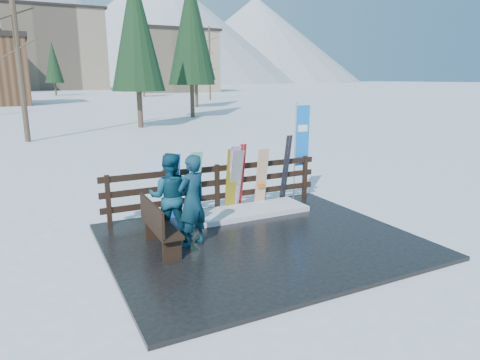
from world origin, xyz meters
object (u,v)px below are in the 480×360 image
bench (158,224)px  rental_flag (301,139)px  snowboard_0 (174,187)px  person_back (170,197)px  snowboard_1 (194,184)px  snowboard_2 (231,180)px  person_front (192,201)px  snowboard_5 (261,178)px  snowboard_3 (234,179)px  snowboard_4 (235,180)px

bench → rental_flag: (4.48, 1.88, 1.09)m
snowboard_0 → person_back: size_ratio=0.89×
snowboard_1 → snowboard_2: snowboard_1 is taller
rental_flag → person_front: size_ratio=1.44×
snowboard_1 → rental_flag: (3.13, 0.27, 0.82)m
snowboard_1 → snowboard_2: bearing=-0.0°
snowboard_5 → person_back: (-2.74, -1.14, 0.14)m
snowboard_2 → person_back: 2.21m
snowboard_0 → snowboard_1: (0.50, -0.00, 0.01)m
snowboard_2 → person_front: bearing=-134.2°
bench → person_back: (0.41, 0.47, 0.37)m
snowboard_1 → person_back: bearing=-129.8°
snowboard_1 → snowboard_2: (0.95, -0.00, -0.01)m
bench → snowboard_5: size_ratio=0.99×
snowboard_3 → person_front: 2.37m
snowboard_5 → rental_flag: 1.61m
snowboard_2 → rental_flag: bearing=7.1°
snowboard_3 → bench: bearing=-145.8°
snowboard_5 → person_front: person_front is taller
snowboard_3 → rental_flag: rental_flag is taller
snowboard_3 → snowboard_5: bearing=0.0°
snowboard_2 → bench: bearing=-145.0°
rental_flag → snowboard_3: bearing=-172.7°
snowboard_0 → snowboard_5: (2.29, 0.00, -0.03)m
snowboard_0 → snowboard_2: bearing=-0.0°
snowboard_1 → person_back: (-0.95, -1.14, 0.10)m
bench → person_front: 0.78m
snowboard_5 → rental_flag: bearing=11.4°
bench → person_front: bearing=-4.8°
snowboard_4 → snowboard_5: (0.73, 0.00, -0.01)m
snowboard_1 → person_back: person_back is taller
bench → rental_flag: bearing=22.8°
snowboard_0 → person_back: (-0.45, -1.14, 0.11)m
snowboard_4 → snowboard_1: bearing=180.0°
snowboard_1 → person_front: 1.80m
snowboard_5 → person_back: 2.97m
rental_flag → snowboard_0: bearing=-175.7°
snowboard_0 → rental_flag: (3.63, 0.27, 0.83)m
bench → rental_flag: 4.98m
person_front → snowboard_3: bearing=-158.3°
snowboard_5 → snowboard_1: bearing=-180.0°
bench → snowboard_3: size_ratio=0.91×
bench → snowboard_1: 2.12m
snowboard_3 → rental_flag: size_ratio=0.63×
snowboard_0 → person_front: 1.68m
snowboard_3 → snowboard_5: (0.78, 0.00, -0.06)m
snowboard_4 → rental_flag: rental_flag is taller
bench → person_front: size_ratio=0.83×
snowboard_1 → snowboard_3: 1.01m
snowboard_3 → person_front: person_front is taller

